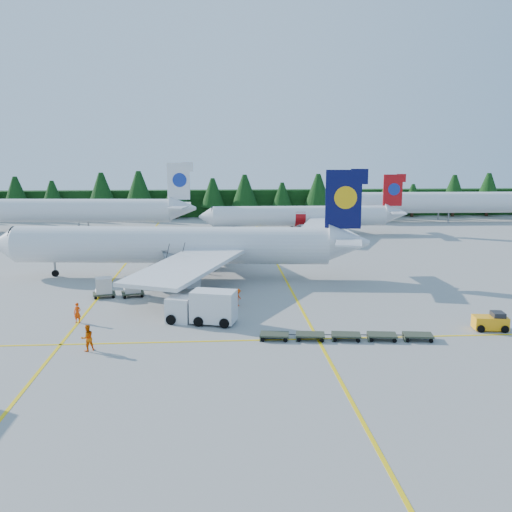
{
  "coord_description": "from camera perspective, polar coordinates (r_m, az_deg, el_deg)",
  "views": [
    {
      "loc": [
        -1.86,
        -48.79,
        14.63
      ],
      "look_at": [
        2.31,
        11.67,
        3.5
      ],
      "focal_mm": 40.0,
      "sensor_mm": 36.0,
      "label": 1
    }
  ],
  "objects": [
    {
      "name": "crew_a",
      "position": [
        51.85,
        -17.43,
        -5.45
      ],
      "size": [
        0.72,
        0.55,
        1.78
      ],
      "primitive_type": "imported",
      "rotation": [
        0.0,
        0.0,
        -0.2
      ],
      "color": "#EF3D05",
      "rests_on": "ground"
    },
    {
      "name": "crew_b",
      "position": [
        44.52,
        -16.52,
        -7.86
      ],
      "size": [
        1.23,
        1.17,
        2.01
      ],
      "primitive_type": "imported",
      "rotation": [
        0.0,
        0.0,
        3.72
      ],
      "color": "#EC5C04",
      "rests_on": "ground"
    },
    {
      "name": "taxi_stripe_cross",
      "position": [
        45.26,
        -1.4,
        -8.45
      ],
      "size": [
        80.0,
        0.25,
        0.01
      ],
      "primitive_type": "cube",
      "color": "yellow",
      "rests_on": "ground"
    },
    {
      "name": "airstairs",
      "position": [
        63.09,
        -7.73,
        -2.35
      ],
      "size": [
        4.82,
        6.27,
        3.7
      ],
      "rotation": [
        0.0,
        0.0,
        0.39
      ],
      "color": "silver",
      "rests_on": "ground"
    },
    {
      "name": "dolly_train",
      "position": [
        45.87,
        9.0,
        -7.77
      ],
      "size": [
        13.71,
        2.65,
        0.13
      ],
      "rotation": [
        0.0,
        0.0,
        -0.15
      ],
      "color": "#343B2B",
      "rests_on": "ground"
    },
    {
      "name": "airliner_red",
      "position": [
        102.43,
        4.03,
        3.97
      ],
      "size": [
        36.48,
        30.04,
        10.61
      ],
      "rotation": [
        0.0,
        0.0,
        -0.01
      ],
      "color": "silver",
      "rests_on": "ground"
    },
    {
      "name": "uld_pair",
      "position": [
        59.76,
        -13.62,
        -2.93
      ],
      "size": [
        5.41,
        2.29,
        1.71
      ],
      "rotation": [
        0.0,
        0.0,
        0.22
      ],
      "color": "#343B2B",
      "rests_on": "ground"
    },
    {
      "name": "taxi_stripe_b",
      "position": [
        70.77,
        2.52,
        -1.53
      ],
      "size": [
        0.25,
        120.0,
        0.01
      ],
      "primitive_type": "cube",
      "color": "yellow",
      "rests_on": "ground"
    },
    {
      "name": "airliner_far_right",
      "position": [
        126.41,
        16.82,
        5.18
      ],
      "size": [
        44.77,
        5.26,
        13.02
      ],
      "rotation": [
        0.0,
        0.0,
        -0.02
      ],
      "color": "silver",
      "rests_on": "ground"
    },
    {
      "name": "crew_c",
      "position": [
        54.81,
        -1.82,
        -4.16
      ],
      "size": [
        0.72,
        0.83,
        1.69
      ],
      "primitive_type": "imported",
      "rotation": [
        0.0,
        0.0,
        1.14
      ],
      "color": "#FF4605",
      "rests_on": "ground"
    },
    {
      "name": "service_truck",
      "position": [
        49.61,
        -5.47,
        -5.08
      ],
      "size": [
        6.34,
        3.74,
        2.89
      ],
      "rotation": [
        0.0,
        0.0,
        -0.28
      ],
      "color": "white",
      "rests_on": "ground"
    },
    {
      "name": "baggage_tug",
      "position": [
        51.5,
        22.45,
        -6.09
      ],
      "size": [
        2.87,
        1.79,
        1.45
      ],
      "rotation": [
        0.0,
        0.0,
        -0.13
      ],
      "color": "#FF9F0E",
      "rests_on": "ground"
    },
    {
      "name": "airliner_far_left",
      "position": [
        111.33,
        -18.58,
        4.37
      ],
      "size": [
        43.49,
        7.36,
        12.64
      ],
      "rotation": [
        0.0,
        0.0,
        -0.08
      ],
      "color": "silver",
      "rests_on": "ground"
    },
    {
      "name": "treeline_hedge",
      "position": [
        131.32,
        -3.13,
        5.31
      ],
      "size": [
        220.0,
        4.0,
        6.0
      ],
      "primitive_type": "cube",
      "color": "black",
      "rests_on": "ground"
    },
    {
      "name": "ground",
      "position": [
        50.97,
        -1.7,
        -6.28
      ],
      "size": [
        320.0,
        320.0,
        0.0
      ],
      "primitive_type": "plane",
      "color": "#9C9C97",
      "rests_on": "ground"
    },
    {
      "name": "taxi_stripe_a",
      "position": [
        71.37,
        -13.66,
        -1.72
      ],
      "size": [
        0.25,
        120.0,
        0.01
      ],
      "primitive_type": "cube",
      "color": "yellow",
      "rests_on": "ground"
    },
    {
      "name": "airliner_navy",
      "position": [
        67.44,
        -9.1,
        1.03
      ],
      "size": [
        43.33,
        35.49,
        12.61
      ],
      "rotation": [
        0.0,
        0.0,
        -0.11
      ],
      "color": "silver",
      "rests_on": "ground"
    }
  ]
}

